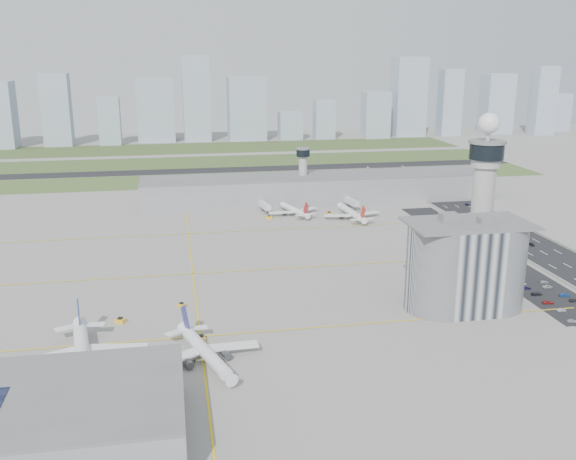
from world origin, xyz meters
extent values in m
plane|color=#9C9A92|center=(0.00, 0.00, 0.00)|extent=(1000.00, 1000.00, 0.00)
cube|color=#455F2D|center=(-20.00, 225.00, 0.04)|extent=(480.00, 50.00, 0.08)
cube|color=#3C5729|center=(-20.00, 300.00, 0.04)|extent=(480.00, 60.00, 0.08)
cube|color=#3F5227|center=(-20.00, 380.00, 0.04)|extent=(480.00, 70.00, 0.08)
cube|color=black|center=(-20.00, 262.00, 0.06)|extent=(480.00, 22.00, 0.10)
cube|color=#9E9E99|center=(101.00, 0.00, 0.60)|extent=(0.60, 500.00, 1.20)
cube|color=black|center=(90.00, -10.00, 0.04)|extent=(18.00, 260.00, 0.08)
cube|color=black|center=(88.00, -22.00, 0.05)|extent=(20.00, 44.00, 0.10)
cube|color=yellow|center=(-40.00, -30.00, 0.01)|extent=(260.00, 0.60, 0.01)
cube|color=yellow|center=(-40.00, 30.00, 0.01)|extent=(260.00, 0.60, 0.01)
cube|color=yellow|center=(-40.00, 90.00, 0.01)|extent=(260.00, 0.60, 0.01)
cube|color=yellow|center=(-40.00, 30.00, 0.01)|extent=(0.60, 260.00, 0.01)
cylinder|color=#ADAAA5|center=(72.00, 8.00, 24.00)|extent=(8.40, 8.40, 48.00)
cylinder|color=#ADAAA5|center=(72.00, 8.00, 46.00)|extent=(11.00, 11.00, 4.00)
cylinder|color=black|center=(72.00, 8.00, 50.00)|extent=(13.00, 13.00, 6.00)
cylinder|color=slate|center=(72.00, 8.00, 53.50)|extent=(14.00, 14.00, 1.00)
cylinder|color=#ADAAA5|center=(72.00, 8.00, 56.00)|extent=(1.60, 1.60, 5.00)
sphere|color=white|center=(72.00, 8.00, 60.50)|extent=(8.00, 8.00, 8.00)
cylinder|color=#ADAAA5|center=(30.00, 150.00, 14.00)|extent=(5.00, 5.00, 28.00)
cylinder|color=black|center=(30.00, 150.00, 29.00)|extent=(8.00, 8.00, 4.00)
cylinder|color=slate|center=(30.00, 150.00, 31.50)|extent=(8.60, 8.60, 0.80)
cube|color=#B2B2B7|center=(52.00, -22.00, 15.00)|extent=(18.00, 24.00, 30.00)
cylinder|color=#B2B2B7|center=(43.00, -22.00, 15.00)|extent=(24.00, 24.00, 30.00)
cylinder|color=#B2B2B7|center=(61.00, -22.00, 15.00)|extent=(24.00, 24.00, 30.00)
cube|color=slate|center=(52.00, -22.00, 30.40)|extent=(42.00, 24.00, 0.80)
cube|color=slate|center=(46.00, -19.00, 32.00)|extent=(6.00, 5.00, 3.00)
cube|color=slate|center=(57.00, -24.00, 31.70)|extent=(5.00, 4.00, 2.40)
cube|color=gray|center=(40.00, 148.00, 7.50)|extent=(210.00, 32.00, 15.00)
cube|color=slate|center=(40.00, 148.00, 15.40)|extent=(210.00, 32.00, 0.80)
imported|color=silver|center=(81.91, -40.92, 0.55)|extent=(3.35, 1.65, 1.10)
imported|color=#9B9BA0|center=(83.86, -32.02, 0.54)|extent=(3.39, 1.46, 1.08)
imported|color=#A8201F|center=(83.25, -24.82, 0.55)|extent=(4.14, 2.29, 1.10)
imported|color=black|center=(83.74, -16.58, 0.60)|extent=(4.20, 1.83, 1.20)
imported|color=#1E1A4F|center=(83.17, -10.15, 0.59)|extent=(3.63, 1.82, 1.19)
imported|color=silver|center=(83.73, -5.40, 0.63)|extent=(3.88, 1.51, 1.26)
imported|color=#2A2A2E|center=(93.46, -24.87, 0.60)|extent=(3.66, 1.73, 1.21)
imported|color=navy|center=(93.14, -19.63, 0.64)|extent=(3.97, 1.68, 1.28)
imported|color=silver|center=(91.91, -10.45, 0.55)|extent=(4.07, 2.04, 1.11)
imported|color=#8D979F|center=(93.49, -5.64, 0.55)|extent=(3.88, 1.86, 1.09)
imported|color=black|center=(115.65, 41.29, 0.66)|extent=(1.92, 4.15, 1.32)
imported|color=#151848|center=(122.19, 121.43, 0.55)|extent=(1.89, 3.96, 1.09)
imported|color=gray|center=(107.55, 180.42, 0.65)|extent=(1.65, 3.84, 1.29)
cube|color=#9EADC1|center=(-150.11, 419.66, 33.44)|extent=(25.49, 20.39, 66.89)
cube|color=#9EADC1|center=(-102.68, 417.90, 22.60)|extent=(20.04, 16.03, 45.20)
cube|color=#9EADC1|center=(-59.44, 436.89, 30.61)|extent=(35.76, 28.61, 61.22)
cube|color=#9EADC1|center=(-19.42, 431.56, 41.69)|extent=(26.33, 21.06, 83.39)
cube|color=#9EADC1|center=(30.27, 432.32, 31.06)|extent=(36.96, 29.57, 62.11)
cube|color=#9EADC1|center=(73.27, 423.68, 13.87)|extent=(23.01, 18.41, 27.75)
cube|color=#9EADC1|center=(108.28, 423.34, 19.48)|extent=(20.22, 16.18, 38.97)
cube|color=#9EADC1|center=(162.17, 421.29, 23.44)|extent=(26.14, 20.92, 46.89)
cube|color=#9EADC1|center=(201.27, 433.27, 40.60)|extent=(32.26, 25.81, 81.20)
cube|color=#9EADC1|center=(244.74, 426.38, 34.37)|extent=(21.59, 17.28, 68.75)
cube|color=#9EADC1|center=(302.83, 435.54, 31.70)|extent=(30.25, 24.20, 63.40)
cube|color=#9EADC1|center=(345.49, 415.96, 35.78)|extent=(23.04, 18.43, 71.56)
cube|color=#9EADC1|center=(382.05, 443.29, 20.53)|extent=(22.64, 18.11, 41.06)
camera|label=1|loc=(-46.05, -217.28, 86.75)|focal=40.00mm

